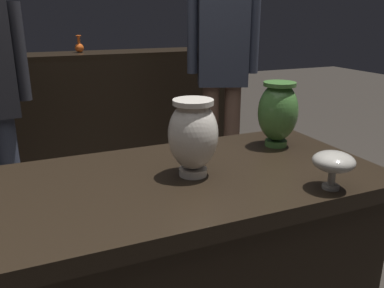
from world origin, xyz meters
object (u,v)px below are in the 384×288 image
Objects in this scene: vase_left_accent at (278,112)px; shelf_vase_center at (79,47)px; visitor_near_right at (223,61)px; vase_tall_behind at (333,163)px; vase_centerpiece at (192,135)px; shelf_vase_left at (5,40)px.

shelf_vase_center is at bearing 100.95° from vase_left_accent.
visitor_near_right is (0.38, 1.17, 0.05)m from vase_left_accent.
vase_tall_behind is 0.91× the size of shelf_vase_center.
vase_left_accent is (0.41, 0.14, 0.00)m from vase_centerpiece.
vase_tall_behind is at bearing -82.63° from shelf_vase_center.
vase_tall_behind is 2.54m from shelf_vase_left.
vase_tall_behind is 1.64m from visitor_near_right.
shelf_vase_center is at bearing 97.37° from vase_tall_behind.
shelf_vase_center is 0.08× the size of visitor_near_right.
vase_left_accent is at bearing -79.05° from shelf_vase_center.
shelf_vase_center is at bearing -28.34° from visitor_near_right.
visitor_near_right reaches higher than vase_left_accent.
shelf_vase_center reaches higher than vase_tall_behind.
vase_left_accent reaches higher than vase_tall_behind.
shelf_vase_center is 0.54m from shelf_vase_left.
vase_centerpiece is at bearing -76.38° from shelf_vase_left.
vase_centerpiece is 1.99× the size of vase_tall_behind.
vase_left_accent is 1.23m from visitor_near_right.
vase_centerpiece is 0.41m from vase_tall_behind.
vase_tall_behind is (0.33, -0.25, -0.05)m from vase_centerpiece.
shelf_vase_left reaches higher than vase_left_accent.
shelf_vase_center is (-0.32, 2.50, 0.15)m from vase_tall_behind.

